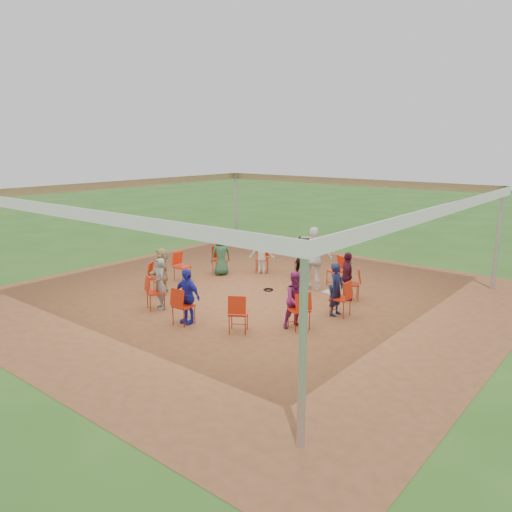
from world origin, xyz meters
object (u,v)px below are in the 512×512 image
Objects in this scene: chair_0 at (340,299)px; chair_2 at (336,271)px; chair_6 at (182,267)px; person_seated_0 at (336,289)px; person_seated_8 at (297,300)px; laptop at (330,290)px; person_seated_2 at (301,257)px; chair_5 at (220,261)px; chair_7 at (158,278)px; person_seated_6 at (160,284)px; cable_coil at (268,290)px; chair_1 at (351,284)px; standing_person at (314,259)px; person_seated_5 at (162,271)px; person_seated_3 at (262,253)px; person_seated_1 at (347,276)px; chair_8 at (156,292)px; chair_10 at (238,313)px; chair_9 at (184,306)px; chair_3 at (303,263)px; chair_11 at (299,310)px; chair_4 at (262,259)px; person_seated_7 at (187,296)px; person_seated_4 at (221,255)px.

chair_2 is (-1.46, 2.27, 0.00)m from chair_0.
person_seated_0 reaches higher than chair_6.
person_seated_8 reaches higher than laptop.
chair_5 is at bearing 27.74° from person_seated_2.
chair_7 is 0.68× the size of person_seated_2.
chair_0 is 4.58m from person_seated_6.
cable_coil is (2.26, 2.21, -0.43)m from chair_7.
cable_coil is (-2.28, -0.71, -0.43)m from chair_1.
chair_7 is at bearing 22.15° from standing_person.
chair_7 is 0.68× the size of person_seated_6.
laptop is at bearing 75.49° from person_seated_5.
person_seated_3 is at bearing 15.00° from person_seated_2.
person_seated_3 is 4.98m from person_seated_8.
person_seated_3 and person_seated_8 have the same top height.
chair_1 is 0.25m from person_seated_1.
chair_2 is 1.00× the size of chair_8.
chair_1 is 2.63× the size of laptop.
chair_2 is at bearing -132.40° from standing_person.
person_seated_1 reaches higher than chair_10.
chair_1 is 2.85× the size of cable_coil.
person_seated_5 is 0.71× the size of standing_person.
person_seated_2 reaches higher than chair_6.
person_seated_6 is at bearing 104.65° from chair_1.
chair_1 is 1.39m from person_seated_0.
standing_person is at bearing 76.54° from chair_9.
chair_5 is 2.65m from person_seated_5.
chair_0 is 1.00× the size of chair_1.
chair_10 is at bearing 135.00° from chair_1.
chair_3 is at bearing 15.00° from chair_2.
standing_person is at bearing 46.44° from chair_0.
person_seated_0 is at bearing 90.00° from chair_0.
chair_5 and chair_11 have the same top height.
person_seated_0 reaches higher than chair_5.
person_seated_7 is (1.58, -4.85, 0.22)m from chair_4.
person_seated_7 reaches higher than laptop.
chair_9 is at bearing -87.62° from cable_coil.
chair_9 is at bearing 60.00° from chair_5.
person_seated_1 is at bearing 150.00° from person_seated_2.
cable_coil is at bearing 96.03° from chair_8.
chair_11 is 5.28m from person_seated_4.
person_seated_5 is at bearing 22.45° from standing_person.
cable_coil is (2.68, 0.88, -0.43)m from chair_6.
chair_0 and chair_4 have the same top height.
person_seated_2 is at bearing 147.74° from chair_5.
chair_9 is at bearing 120.75° from person_seated_1.
person_seated_2 reaches higher than chair_9.
chair_7 is at bearing -90.00° from person_seated_5.
laptop is (3.60, 2.41, -0.04)m from person_seated_6.
person_seated_4 reaches higher than chair_5.
person_seated_4 is at bearing 150.00° from person_seated_5.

